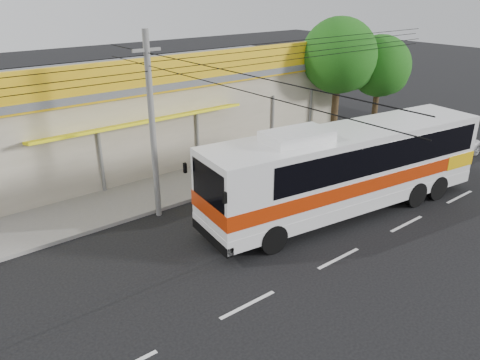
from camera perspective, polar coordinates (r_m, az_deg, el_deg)
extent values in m
plane|color=black|center=(17.90, 5.82, -6.15)|extent=(120.00, 120.00, 0.00)
cube|color=slate|center=(22.09, -5.00, -0.06)|extent=(30.00, 3.20, 0.15)
cube|color=#A49C85|center=(26.08, -12.08, 7.81)|extent=(22.00, 8.00, 4.20)
cube|color=#56595D|center=(25.60, -12.50, 12.67)|extent=(22.60, 8.60, 0.30)
cube|color=yellow|center=(21.94, -7.65, 12.83)|extent=(22.00, 0.24, 1.60)
cube|color=#AE0E09|center=(20.97, -12.37, 12.06)|extent=(9.00, 0.10, 1.20)
cube|color=#14721E|center=(25.82, 5.19, 14.42)|extent=(2.40, 0.10, 1.10)
cube|color=navy|center=(27.73, 9.40, 14.80)|extent=(2.20, 0.10, 1.10)
cube|color=#F8EE0D|center=(21.26, -11.76, 6.98)|extent=(10.00, 1.20, 0.37)
cube|color=silver|center=(18.97, 12.93, 1.61)|extent=(12.58, 4.20, 2.98)
cube|color=#AC2807|center=(19.10, 12.84, 0.61)|extent=(12.62, 4.24, 0.57)
cube|color=#DCA80B|center=(22.95, 22.69, 3.16)|extent=(1.98, 2.83, 0.62)
cube|color=black|center=(19.24, 14.68, 3.86)|extent=(10.54, 3.96, 1.13)
cube|color=black|center=(15.47, -3.67, -0.91)|extent=(0.47, 2.26, 1.54)
cube|color=silver|center=(16.82, 6.98, 5.36)|extent=(2.64, 1.76, 0.37)
cylinder|color=black|center=(16.25, 4.00, -7.14)|extent=(1.10, 0.47, 1.07)
cylinder|color=black|center=(17.96, -0.20, -3.97)|extent=(1.10, 0.47, 1.07)
cylinder|color=black|center=(21.81, 22.83, -0.85)|extent=(1.10, 0.47, 1.07)
cylinder|color=black|center=(23.12, 18.34, 1.12)|extent=(1.10, 0.47, 1.07)
imported|color=silver|center=(27.52, 24.02, 3.90)|extent=(4.58, 2.19, 1.26)
cylinder|color=#5F5F5C|center=(17.93, -10.62, 6.14)|extent=(0.23, 0.23, 7.20)
cube|color=#5F5F5C|center=(17.34, -11.32, 15.29)|extent=(1.08, 0.11, 0.11)
cylinder|color=#332314|center=(28.32, 11.47, 8.38)|extent=(0.40, 0.40, 3.57)
sphere|color=#16480F|center=(27.73, 11.99, 14.64)|extent=(4.24, 4.24, 4.24)
sphere|color=#16480F|center=(28.13, 13.31, 13.25)|extent=(2.68, 2.68, 2.68)
cylinder|color=#332314|center=(29.98, 16.10, 8.20)|extent=(0.34, 0.34, 3.03)
sphere|color=#16480F|center=(29.46, 16.67, 13.19)|extent=(3.60, 3.60, 3.60)
sphere|color=#16480F|center=(29.85, 17.65, 12.08)|extent=(2.27, 2.27, 2.27)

